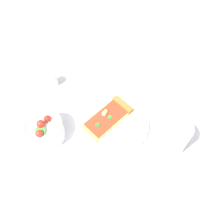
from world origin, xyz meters
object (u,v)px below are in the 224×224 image
object	(u,v)px
salad_bowl	(45,130)
pepper_shaker	(52,78)
soda_glass	(175,138)
plate	(112,124)
paper_napkin	(180,100)
pizza_slice_main	(110,116)

from	to	relation	value
salad_bowl	pepper_shaker	size ratio (longest dim) A/B	1.84
salad_bowl	soda_glass	distance (m)	0.39
plate	salad_bowl	distance (m)	0.21
paper_napkin	pepper_shaker	size ratio (longest dim) A/B	1.99
pizza_slice_main	paper_napkin	distance (m)	0.25
plate	pizza_slice_main	bearing A→B (deg)	166.84
pepper_shaker	pizza_slice_main	bearing A→B (deg)	26.32
pizza_slice_main	plate	bearing A→B (deg)	-13.16
paper_napkin	pepper_shaker	distance (m)	0.45
pizza_slice_main	paper_napkin	world-z (taller)	pizza_slice_main
pepper_shaker	soda_glass	bearing A→B (deg)	29.84
soda_glass	pizza_slice_main	bearing A→B (deg)	-145.99
plate	pizza_slice_main	distance (m)	0.03
paper_napkin	soda_glass	bearing A→B (deg)	-45.51
pepper_shaker	salad_bowl	bearing A→B (deg)	-26.94
pizza_slice_main	pepper_shaker	bearing A→B (deg)	-153.68
salad_bowl	paper_napkin	bearing A→B (deg)	78.62
soda_glass	pepper_shaker	xyz separation A→B (m)	(-0.40, -0.23, -0.03)
salad_bowl	pizza_slice_main	bearing A→B (deg)	78.46
paper_napkin	pizza_slice_main	bearing A→B (deg)	-101.26
salad_bowl	soda_glass	xyz separation A→B (m)	(0.22, 0.32, 0.02)
pepper_shaker	paper_napkin	bearing A→B (deg)	52.63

